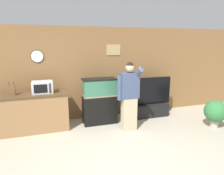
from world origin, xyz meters
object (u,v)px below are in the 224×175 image
(knife_block, at_px, (12,90))
(potted_plant, at_px, (215,112))
(tv_on_stand, at_px, (149,105))
(counter_island, at_px, (33,112))
(person_standing, at_px, (129,96))
(microwave, at_px, (43,87))
(aquarium_on_stand, at_px, (100,101))

(knife_block, distance_m, potted_plant, 5.09)
(knife_block, relative_size, tv_on_stand, 0.24)
(counter_island, distance_m, knife_block, 0.73)
(knife_block, xyz_separation_m, person_standing, (2.70, -0.68, -0.18))
(microwave, distance_m, aquarium_on_stand, 1.51)
(microwave, distance_m, knife_block, 0.69)
(knife_block, bearing_deg, potted_plant, -13.85)
(knife_block, bearing_deg, tv_on_stand, 0.49)
(tv_on_stand, relative_size, potted_plant, 1.91)
(potted_plant, bearing_deg, counter_island, 164.90)
(counter_island, height_order, knife_block, knife_block)
(microwave, distance_m, tv_on_stand, 3.04)
(person_standing, xyz_separation_m, potted_plant, (2.20, -0.52, -0.47))
(tv_on_stand, xyz_separation_m, person_standing, (-0.94, -0.71, 0.55))
(counter_island, bearing_deg, person_standing, -16.72)
(counter_island, height_order, tv_on_stand, tv_on_stand)
(knife_block, bearing_deg, microwave, 1.20)
(counter_island, xyz_separation_m, potted_plant, (4.47, -1.21, -0.06))
(tv_on_stand, height_order, potted_plant, tv_on_stand)
(counter_island, relative_size, knife_block, 5.20)
(counter_island, xyz_separation_m, microwave, (0.27, 0.02, 0.62))
(microwave, xyz_separation_m, tv_on_stand, (2.95, 0.02, -0.76))
(knife_block, height_order, aquarium_on_stand, knife_block)
(aquarium_on_stand, height_order, tv_on_stand, aquarium_on_stand)
(tv_on_stand, xyz_separation_m, potted_plant, (1.26, -1.24, 0.08))
(aquarium_on_stand, bearing_deg, potted_plant, -23.35)
(knife_block, height_order, person_standing, person_standing)
(microwave, relative_size, potted_plant, 0.68)
(knife_block, relative_size, aquarium_on_stand, 0.27)
(counter_island, bearing_deg, aquarium_on_stand, -0.26)
(knife_block, xyz_separation_m, tv_on_stand, (3.64, 0.03, -0.73))
(counter_island, xyz_separation_m, tv_on_stand, (3.21, 0.03, -0.14))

